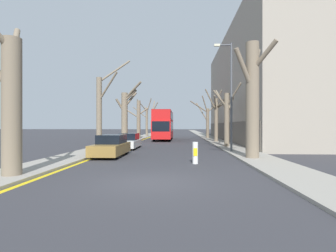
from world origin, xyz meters
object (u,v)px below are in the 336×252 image
Objects in this scene: double_decker_bus at (164,124)px; traffic_bollard at (195,153)px; street_tree_left_0 at (10,98)px; parked_car_0 at (111,146)px; street_tree_left_4 at (146,119)px; lamp_post at (230,92)px; parked_car_1 at (129,141)px; street_tree_left_5 at (153,120)px; street_tree_right_1 at (227,116)px; street_tree_left_1 at (100,110)px; street_tree_left_3 at (138,118)px; street_tree_right_3 at (207,120)px; street_tree_right_0 at (252,97)px; street_tree_right_2 at (217,116)px; street_tree_left_2 at (125,115)px.

double_decker_bus reaches higher than traffic_bollard.
street_tree_left_0 is 28.71m from double_decker_bus.
double_decker_bus is 24.41m from traffic_bollard.
double_decker_bus is 21.02m from parked_car_0.
street_tree_left_4 is 31.80m from lamp_post.
street_tree_left_5 is at bearing 92.73° from parked_car_1.
street_tree_right_1 is at bearing 71.90° from traffic_bollard.
street_tree_left_1 is 0.95× the size of street_tree_left_5.
street_tree_left_0 is 1.15× the size of street_tree_left_3.
street_tree_right_3 reaches higher than traffic_bollard.
street_tree_left_1 is at bearing -89.95° from street_tree_left_5.
street_tree_right_1 is 1.34× the size of parked_car_1.
parked_car_0 is 3.85× the size of traffic_bollard.
street_tree_right_0 is 5.25m from traffic_bollard.
street_tree_left_0 is 1.54× the size of parked_car_1.
double_decker_bus is (-6.96, 13.04, -0.64)m from street_tree_right_1.
parked_car_0 is 9.80m from lamp_post.
street_tree_left_0 is 1.50× the size of parked_car_0.
street_tree_right_0 is at bearing -81.06° from lamp_post.
street_tree_right_3 is at bearing 91.86° from street_tree_right_2.
lamp_post is at bearing -44.55° from street_tree_left_2.
street_tree_left_4 is 26.86m from parked_car_1.
double_decker_bus is (4.05, -1.89, -0.86)m from street_tree_left_3.
street_tree_left_4 is at bearing 101.78° from traffic_bollard.
lamp_post reaches higher than street_tree_left_4.
street_tree_left_0 is 8.21m from parked_car_0.
lamp_post reaches higher than street_tree_left_2.
street_tree_right_1 reaches higher than street_tree_left_3.
street_tree_left_2 reaches higher than street_tree_left_0.
street_tree_right_2 is at bearing 78.83° from traffic_bollard.
street_tree_right_3 is at bearing 71.27° from street_tree_left_0.
street_tree_left_4 is 20.46m from street_tree_right_2.
street_tree_right_1 is 17.17m from street_tree_right_3.
double_decker_bus is 15.09m from parked_car_1.
street_tree_right_2 is 12.98m from lamp_post.
street_tree_right_0 is (10.96, -44.75, 0.33)m from street_tree_left_5.
double_decker_bus is (3.96, 17.60, -1.01)m from street_tree_left_1.
parked_car_1 is 10.03m from lamp_post.
lamp_post is (10.39, -20.07, 1.45)m from street_tree_left_3.
street_tree_left_1 is at bearing 176.75° from lamp_post.
street_tree_right_2 is 0.61× the size of double_decker_bus.
street_tree_left_2 is 0.88× the size of street_tree_left_5.
street_tree_right_2 is at bearing -68.39° from street_tree_left_5.
lamp_post is at bearing -3.25° from street_tree_left_1.
parked_car_0 is (1.79, -12.83, -2.68)m from street_tree_left_2.
street_tree_left_2 is at bearing -89.71° from street_tree_left_3.
parked_car_0 is at bearing -109.75° from street_tree_right_3.
street_tree_left_5 is 1.80× the size of parked_car_1.
street_tree_left_2 is (-0.04, 9.59, -0.03)m from street_tree_left_1.
street_tree_right_2 is 13.55m from parked_car_1.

